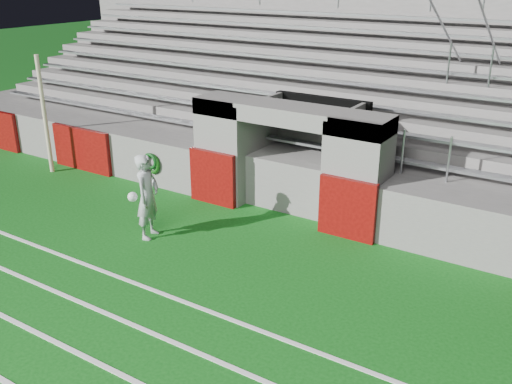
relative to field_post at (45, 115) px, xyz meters
The scene contains 5 objects.
ground 7.71m from the field_post, 18.06° to the right, with size 90.00×90.00×0.00m, color #0D4F11.
field_post is the anchor object (origin of this frame).
stadium_structure 9.11m from the field_post, 38.22° to the left, with size 26.00×8.48×5.42m.
goalkeeper_with_ball 5.63m from the field_post, 17.43° to the right, with size 0.65×0.78×1.88m.
hose_coil 3.52m from the field_post, 10.20° to the left, with size 0.57×0.15×0.59m.
Camera 1 is at (6.22, -7.59, 5.50)m, focal length 40.00 mm.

